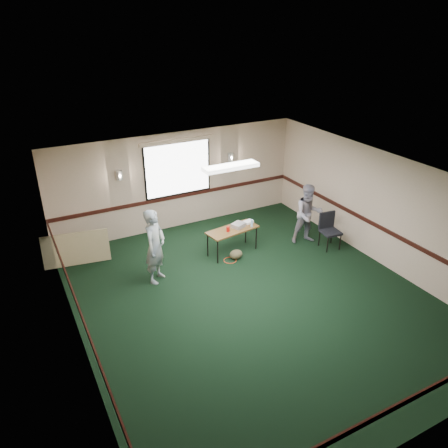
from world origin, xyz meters
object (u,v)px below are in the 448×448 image
folding_table (232,231)px  person_right (308,214)px  projector (238,225)px  person_left (155,246)px  conference_chair (329,227)px

folding_table → person_right: 2.06m
projector → person_left: person_left is taller
person_left → person_right: 4.13m
folding_table → person_right: person_right is taller
folding_table → person_left: person_left is taller
folding_table → conference_chair: bearing=-28.8°
projector → person_right: (1.82, -0.44, 0.09)m
conference_chair → folding_table: bearing=166.3°
conference_chair → person_right: (-0.34, 0.45, 0.26)m
projector → person_left: (-2.30, -0.34, 0.16)m
person_left → person_right: bearing=-45.4°
folding_table → conference_chair: size_ratio=1.50×
conference_chair → projector: bearing=163.8°
conference_chair → person_right: bearing=132.9°
projector → conference_chair: conference_chair is taller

